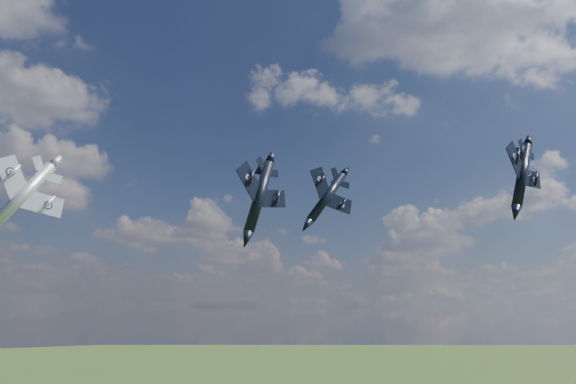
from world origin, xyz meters
TOP-DOWN VIEW (x-y plane):
  - jet_lead_navy at (-0.84, 11.01)m, footprint 13.36×15.82m
  - jet_right_navy at (26.59, -7.13)m, footprint 11.06×14.07m
  - jet_high_navy at (23.51, 29.02)m, footprint 11.19×16.13m
  - jet_left_silver at (-25.59, 26.05)m, footprint 12.71×16.37m

SIDE VIEW (x-z plane):
  - jet_left_silver at x=-25.59m, z-range 76.26..85.06m
  - jet_lead_navy at x=-0.84m, z-range 77.76..83.89m
  - jet_right_navy at x=26.59m, z-range 80.27..86.80m
  - jet_high_navy at x=23.51m, z-range 81.32..91.13m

